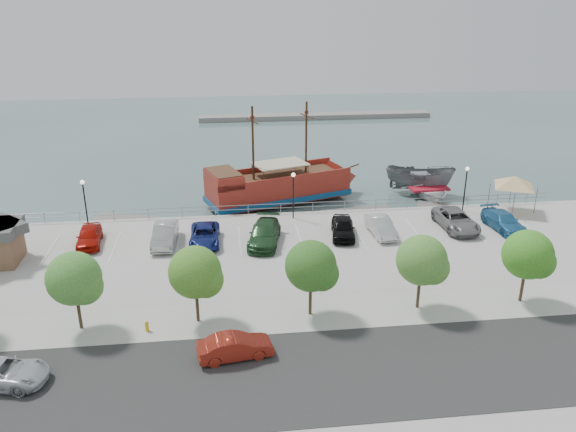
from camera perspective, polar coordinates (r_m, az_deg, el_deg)
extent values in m
plane|color=#46625F|center=(45.34, 1.55, -4.40)|extent=(160.00, 160.00, 0.00)
cube|color=#2C2C2C|center=(31.32, 5.86, -15.45)|extent=(100.00, 8.00, 0.04)
cube|color=#B0B0AA|center=(36.18, 3.84, -9.80)|extent=(100.00, 4.00, 0.05)
cylinder|color=gray|center=(51.70, 0.35, 1.30)|extent=(50.00, 0.06, 0.06)
cylinder|color=gray|center=(51.84, 0.35, 0.88)|extent=(50.00, 0.06, 0.06)
cube|color=gray|center=(98.62, 2.82, 10.10)|extent=(40.00, 3.00, 0.80)
cube|color=maroon|center=(56.82, -0.98, 2.90)|extent=(14.89, 8.86, 2.31)
cube|color=navy|center=(57.06, -0.98, 2.18)|extent=(15.23, 9.20, 0.53)
cone|color=maroon|center=(60.35, 5.78, 3.91)|extent=(4.09, 4.96, 4.27)
cube|color=maroon|center=(54.22, -6.55, 3.82)|extent=(3.98, 5.07, 1.24)
cube|color=#54341E|center=(54.02, -6.58, 4.49)|extent=(3.69, 4.68, 0.11)
cube|color=#54341E|center=(56.63, -0.58, 4.11)|extent=(12.20, 7.48, 0.13)
cube|color=maroon|center=(58.23, -1.88, 4.87)|extent=(13.49, 4.83, 0.62)
cube|color=maroon|center=(54.53, -0.05, 3.72)|extent=(13.49, 4.83, 0.62)
cylinder|color=#382111|center=(56.82, 1.86, 7.93)|extent=(0.27, 0.27, 7.29)
cylinder|color=#382111|center=(54.45, -3.58, 7.30)|extent=(0.27, 0.27, 7.29)
cylinder|color=#382111|center=(56.34, 1.89, 10.12)|extent=(0.99, 2.56, 0.12)
cylinder|color=#382111|center=(53.95, -3.64, 9.59)|extent=(0.99, 2.56, 0.12)
cube|color=beige|center=(56.15, -0.83, 5.33)|extent=(5.98, 4.88, 0.11)
cylinder|color=#382111|center=(60.36, 6.33, 4.95)|extent=(2.14, 0.86, 0.53)
imported|color=slate|center=(61.53, 13.22, 3.50)|extent=(7.70, 5.13, 2.79)
imported|color=silver|center=(60.33, 14.12, 2.33)|extent=(5.07, 6.79, 1.34)
cube|color=gray|center=(53.96, -15.28, -0.58)|extent=(8.09, 4.59, 0.44)
cube|color=#66625D|center=(54.75, 7.03, 0.34)|extent=(7.04, 2.77, 0.39)
cube|color=#68625C|center=(57.67, 16.24, 0.72)|extent=(6.79, 4.42, 0.38)
cylinder|color=slate|center=(55.98, 19.72, 1.90)|extent=(0.10, 0.10, 2.46)
cylinder|color=slate|center=(58.07, 21.69, 2.31)|extent=(0.10, 0.10, 2.46)
cylinder|color=slate|center=(54.19, 21.92, 0.96)|extent=(0.10, 0.10, 2.46)
cylinder|color=slate|center=(56.36, 23.86, 1.43)|extent=(0.10, 0.10, 2.46)
pyramid|color=silver|center=(55.49, 22.11, 3.78)|extent=(6.06, 6.06, 1.00)
imported|color=#B4BABF|center=(33.45, -27.12, -13.99)|extent=(5.12, 3.03, 1.34)
imported|color=maroon|center=(31.97, -5.38, -13.08)|extent=(4.35, 2.09, 1.37)
cylinder|color=gold|center=(35.24, -14.13, -10.92)|extent=(0.22, 0.22, 0.55)
sphere|color=gold|center=(35.08, -14.17, -10.51)|extent=(0.24, 0.24, 0.24)
cylinder|color=black|center=(51.22, -19.87, 1.02)|extent=(0.12, 0.12, 4.00)
sphere|color=#FFF2CC|center=(50.57, -20.17, 3.25)|extent=(0.36, 0.36, 0.36)
cylinder|color=black|center=(50.13, 0.54, 1.92)|extent=(0.12, 0.12, 4.00)
sphere|color=#FFF2CC|center=(49.47, 0.55, 4.21)|extent=(0.36, 0.36, 0.36)
cylinder|color=black|center=(54.41, 17.52, 2.48)|extent=(0.12, 0.12, 4.00)
sphere|color=#FFF2CC|center=(53.80, 17.77, 4.60)|extent=(0.36, 0.36, 0.36)
cylinder|color=#473321|center=(36.28, -20.45, -9.18)|extent=(0.20, 0.20, 2.20)
sphere|color=#40762D|center=(35.22, -20.93, -5.94)|extent=(3.20, 3.20, 3.20)
sphere|color=#40762D|center=(34.99, -20.00, -6.74)|extent=(2.20, 2.20, 2.20)
cylinder|color=#473321|center=(35.19, -9.20, -8.98)|extent=(0.20, 0.20, 2.20)
sphere|color=#427423|center=(34.10, -9.43, -5.64)|extent=(3.20, 3.20, 3.20)
sphere|color=#427423|center=(33.98, -8.39, -6.43)|extent=(2.20, 2.20, 2.20)
cylinder|color=#473321|center=(35.48, 2.27, -8.42)|extent=(0.20, 0.20, 2.20)
sphere|color=#2F5F1F|center=(34.39, 2.33, -5.09)|extent=(3.20, 3.20, 3.20)
sphere|color=#2F5F1F|center=(34.40, 3.39, -5.85)|extent=(2.20, 2.20, 2.20)
cylinder|color=#473321|center=(37.11, 13.11, -7.58)|extent=(0.20, 0.20, 2.20)
sphere|color=#47792E|center=(36.07, 13.42, -4.38)|extent=(3.20, 3.20, 3.20)
sphere|color=#47792E|center=(36.20, 14.42, -5.09)|extent=(2.20, 2.20, 2.20)
cylinder|color=#473321|center=(39.92, 22.69, -6.62)|extent=(0.20, 0.20, 2.20)
sphere|color=#38791F|center=(38.96, 23.17, -3.62)|extent=(3.20, 3.20, 3.20)
sphere|color=#38791F|center=(39.18, 24.06, -4.27)|extent=(2.20, 2.20, 2.20)
imported|color=#AD1107|center=(47.90, -19.55, -1.93)|extent=(2.20, 4.61, 1.52)
imported|color=#A5A5A5|center=(46.29, -12.40, -1.89)|extent=(1.93, 5.03, 1.63)
imported|color=navy|center=(45.89, -8.47, -1.96)|extent=(2.43, 5.13, 1.41)
imported|color=#224B26|center=(45.44, -2.40, -1.82)|extent=(3.39, 6.02, 1.64)
imported|color=black|center=(46.94, 5.60, -1.17)|extent=(2.56, 4.89, 1.59)
imported|color=silver|center=(47.71, 9.42, -1.04)|extent=(1.90, 4.63, 1.49)
imported|color=gray|center=(50.43, 16.70, -0.39)|extent=(2.75, 5.70, 1.57)
imported|color=teal|center=(51.60, 21.04, -0.49)|extent=(2.52, 5.24, 1.47)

